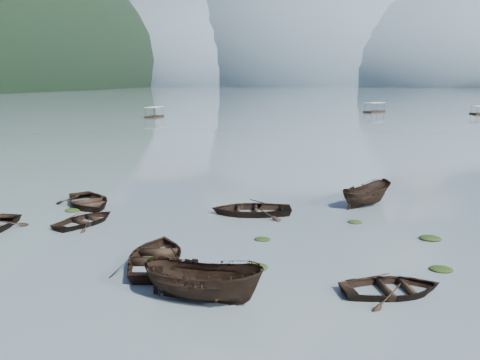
# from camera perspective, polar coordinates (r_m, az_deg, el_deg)

# --- Properties ---
(ground_plane) EXTENTS (2400.00, 2400.00, 0.00)m
(ground_plane) POSITION_cam_1_polar(r_m,az_deg,el_deg) (19.01, -7.19, -13.36)
(ground_plane) COLOR slate
(haze_mtn_a) EXTENTS (520.00, 520.00, 280.00)m
(haze_mtn_a) POSITION_cam_1_polar(r_m,az_deg,el_deg) (954.02, -5.14, 11.41)
(haze_mtn_a) COLOR #475666
(haze_mtn_a) RESTS_ON ground
(haze_mtn_b) EXTENTS (520.00, 520.00, 340.00)m
(haze_mtn_b) POSITION_cam_1_polar(r_m,az_deg,el_deg) (918.66, 7.18, 11.34)
(haze_mtn_b) COLOR #475666
(haze_mtn_b) RESTS_ON ground
(haze_mtn_c) EXTENTS (520.00, 520.00, 260.00)m
(haze_mtn_c) POSITION_cam_1_polar(r_m,az_deg,el_deg) (926.13, 19.84, 10.75)
(haze_mtn_c) COLOR #475666
(haze_mtn_c) RESTS_ON ground
(rowboat_1) EXTENTS (4.05, 4.64, 0.80)m
(rowboat_1) POSITION_cam_1_polar(r_m,az_deg,el_deg) (28.71, -18.30, -5.06)
(rowboat_1) COLOR black
(rowboat_1) RESTS_ON ground
(rowboat_2) EXTENTS (4.83, 2.15, 1.82)m
(rowboat_2) POSITION_cam_1_polar(r_m,az_deg,el_deg) (18.27, -4.53, -14.40)
(rowboat_2) COLOR black
(rowboat_2) RESTS_ON ground
(rowboat_3) EXTENTS (4.46, 5.60, 1.04)m
(rowboat_3) POSITION_cam_1_polar(r_m,az_deg,el_deg) (21.91, -10.09, -9.93)
(rowboat_3) COLOR black
(rowboat_3) RESTS_ON ground
(rowboat_4) EXTENTS (4.72, 4.01, 0.83)m
(rowboat_4) POSITION_cam_1_polar(r_m,az_deg,el_deg) (19.67, 18.02, -12.98)
(rowboat_4) COLOR black
(rowboat_4) RESTS_ON ground
(rowboat_6) EXTENTS (5.97, 6.02, 1.02)m
(rowboat_6) POSITION_cam_1_polar(r_m,az_deg,el_deg) (32.63, -17.99, -3.02)
(rowboat_6) COLOR black
(rowboat_6) RESTS_ON ground
(rowboat_7) EXTENTS (5.56, 4.46, 1.02)m
(rowboat_7) POSITION_cam_1_polar(r_m,az_deg,el_deg) (29.22, 1.37, -4.14)
(rowboat_7) COLOR black
(rowboat_7) RESTS_ON ground
(rowboat_8) EXTENTS (4.18, 4.49, 1.73)m
(rowboat_8) POSITION_cam_1_polar(r_m,az_deg,el_deg) (32.36, 15.09, -2.97)
(rowboat_8) COLOR black
(rowboat_8) RESTS_ON ground
(weed_clump_1) EXTENTS (0.99, 0.79, 0.22)m
(weed_clump_1) POSITION_cam_1_polar(r_m,az_deg,el_deg) (22.24, -11.22, -9.65)
(weed_clump_1) COLOR black
(weed_clump_1) RESTS_ON ground
(weed_clump_2) EXTENTS (1.11, 0.88, 0.24)m
(weed_clump_2) POSITION_cam_1_polar(r_m,az_deg,el_deg) (21.03, 1.94, -10.70)
(weed_clump_2) COLOR black
(weed_clump_2) RESTS_ON ground
(weed_clump_3) EXTENTS (0.84, 0.71, 0.19)m
(weed_clump_3) POSITION_cam_1_polar(r_m,az_deg,el_deg) (28.24, 13.84, -5.08)
(weed_clump_3) COLOR black
(weed_clump_3) RESTS_ON ground
(weed_clump_4) EXTENTS (1.01, 0.80, 0.21)m
(weed_clump_4) POSITION_cam_1_polar(r_m,az_deg,el_deg) (22.61, 23.31, -10.07)
(weed_clump_4) COLOR black
(weed_clump_4) RESTS_ON ground
(weed_clump_5) EXTENTS (1.00, 0.80, 0.21)m
(weed_clump_5) POSITION_cam_1_polar(r_m,az_deg,el_deg) (31.68, -19.75, -3.58)
(weed_clump_5) COLOR black
(weed_clump_5) RESTS_ON ground
(weed_clump_6) EXTENTS (0.85, 0.71, 0.18)m
(weed_clump_6) POSITION_cam_1_polar(r_m,az_deg,el_deg) (24.59, 2.75, -7.29)
(weed_clump_6) COLOR black
(weed_clump_6) RESTS_ON ground
(weed_clump_7) EXTENTS (1.13, 0.91, 0.25)m
(weed_clump_7) POSITION_cam_1_polar(r_m,az_deg,el_deg) (26.55, 22.16, -6.73)
(weed_clump_7) COLOR black
(weed_clump_7) RESTS_ON ground
(pontoon_left) EXTENTS (2.64, 6.00, 2.28)m
(pontoon_left) POSITION_cam_1_polar(r_m,az_deg,el_deg) (109.89, -10.39, 7.52)
(pontoon_left) COLOR black
(pontoon_left) RESTS_ON ground
(pontoon_centre) EXTENTS (6.17, 6.70, 2.48)m
(pontoon_centre) POSITION_cam_1_polar(r_m,az_deg,el_deg) (130.46, 16.06, 7.92)
(pontoon_centre) COLOR black
(pontoon_centre) RESTS_ON ground
(pontoon_right) EXTENTS (2.34, 5.43, 2.06)m
(pontoon_right) POSITION_cam_1_polar(r_m,az_deg,el_deg) (130.93, 26.94, 7.12)
(pontoon_right) COLOR black
(pontoon_right) RESTS_ON ground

